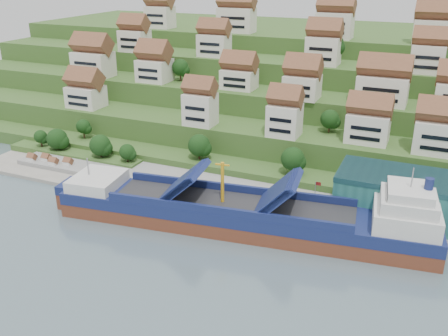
% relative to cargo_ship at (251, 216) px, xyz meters
% --- Properties ---
extents(ground, '(300.00, 300.00, 0.00)m').
position_rel_cargo_ship_xyz_m(ground, '(-6.11, -0.63, -3.52)').
color(ground, slate).
rests_on(ground, ground).
extents(quay, '(180.00, 14.00, 2.20)m').
position_rel_cargo_ship_xyz_m(quay, '(13.89, 14.37, -2.42)').
color(quay, gray).
rests_on(quay, ground).
extents(pebble_beach, '(45.00, 20.00, 1.00)m').
position_rel_cargo_ship_xyz_m(pebble_beach, '(-64.11, 11.37, -3.02)').
color(pebble_beach, gray).
rests_on(pebble_beach, ground).
extents(hillside, '(260.00, 128.00, 31.00)m').
position_rel_cargo_ship_xyz_m(hillside, '(-6.11, 102.92, 7.14)').
color(hillside, '#2D4C1E').
rests_on(hillside, ground).
extents(hillside_village, '(156.74, 61.59, 29.08)m').
position_rel_cargo_ship_xyz_m(hillside_village, '(-4.40, 59.88, 20.85)').
color(hillside_village, silver).
rests_on(hillside_village, ground).
extents(hillside_trees, '(142.19, 62.32, 32.37)m').
position_rel_cargo_ship_xyz_m(hillside_trees, '(-15.57, 43.18, 13.03)').
color(hillside_trees, '#193E14').
rests_on(hillside_trees, ground).
extents(flagpole, '(1.28, 0.16, 8.00)m').
position_rel_cargo_ship_xyz_m(flagpole, '(12.01, 9.37, 3.36)').
color(flagpole, gray).
rests_on(flagpole, quay).
extents(beach_huts, '(14.40, 3.70, 2.20)m').
position_rel_cargo_ship_xyz_m(beach_huts, '(-66.11, 10.12, -1.42)').
color(beach_huts, white).
rests_on(beach_huts, pebble_beach).
extents(cargo_ship, '(85.31, 23.52, 18.79)m').
position_rel_cargo_ship_xyz_m(cargo_ship, '(0.00, 0.00, 0.00)').
color(cargo_ship, brown).
rests_on(cargo_ship, ground).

